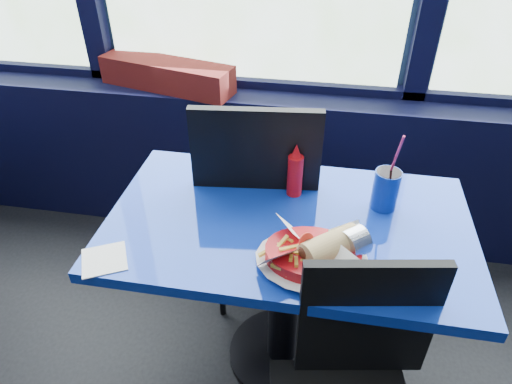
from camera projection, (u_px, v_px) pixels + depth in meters
The scene contains 8 objects.
window_sill at pixel (249, 162), 2.45m from camera, with size 5.00×0.26×0.80m, color black.
near_table at pixel (286, 259), 1.62m from camera, with size 1.20×0.70×0.75m.
chair_near_back at pixel (265, 196), 1.86m from camera, with size 0.53×0.53×1.06m.
planter_box at pixel (167, 75), 2.22m from camera, with size 0.67×0.17×0.13m, color maroon.
food_basket at pixel (315, 254), 1.32m from camera, with size 0.35×0.35×0.11m.
ketchup_bottle at pixel (295, 173), 1.58m from camera, with size 0.05×0.05×0.20m.
soda_cup at pixel (386, 189), 1.53m from camera, with size 0.09×0.09×0.30m.
napkin at pixel (104, 259), 1.36m from camera, with size 0.13×0.13×0.00m, color white.
Camera 1 is at (0.39, 0.84, 1.72)m, focal length 32.00 mm.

